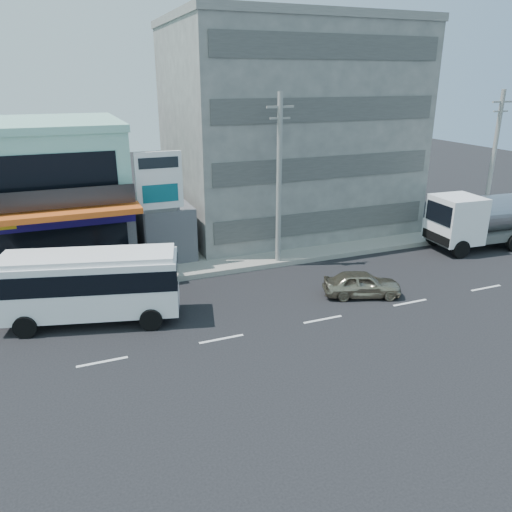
% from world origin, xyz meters
% --- Properties ---
extents(ground, '(120.00, 120.00, 0.00)m').
position_xyz_m(ground, '(0.00, 0.00, 0.00)').
color(ground, black).
rests_on(ground, ground).
extents(sidewalk, '(70.00, 5.00, 0.30)m').
position_xyz_m(sidewalk, '(5.00, 9.50, 0.15)').
color(sidewalk, gray).
rests_on(sidewalk, ground).
extents(shop_building, '(12.40, 11.70, 8.00)m').
position_xyz_m(shop_building, '(-8.00, 13.95, 4.00)').
color(shop_building, '#444449').
rests_on(shop_building, ground).
extents(concrete_building, '(16.00, 12.00, 14.00)m').
position_xyz_m(concrete_building, '(10.00, 15.00, 7.00)').
color(concrete_building, gray).
rests_on(concrete_building, ground).
extents(gap_structure, '(3.00, 6.00, 3.50)m').
position_xyz_m(gap_structure, '(0.00, 12.00, 1.75)').
color(gap_structure, '#444449').
rests_on(gap_structure, ground).
extents(satellite_dish, '(1.50, 1.50, 0.15)m').
position_xyz_m(satellite_dish, '(0.00, 11.00, 3.58)').
color(satellite_dish, slate).
rests_on(satellite_dish, gap_structure).
extents(billboard, '(2.60, 0.18, 6.90)m').
position_xyz_m(billboard, '(-0.50, 9.20, 4.93)').
color(billboard, gray).
rests_on(billboard, ground).
extents(utility_pole_near, '(1.60, 0.30, 10.00)m').
position_xyz_m(utility_pole_near, '(6.00, 7.40, 5.15)').
color(utility_pole_near, '#999993').
rests_on(utility_pole_near, ground).
extents(utility_pole_far, '(1.60, 0.30, 10.00)m').
position_xyz_m(utility_pole_far, '(22.00, 7.40, 5.15)').
color(utility_pole_far, '#999993').
rests_on(utility_pole_far, ground).
extents(minibus, '(8.27, 4.40, 3.30)m').
position_xyz_m(minibus, '(-4.94, 3.85, 1.97)').
color(minibus, white).
rests_on(minibus, ground).
extents(sedan, '(4.26, 2.85, 1.35)m').
position_xyz_m(sedan, '(8.17, 1.63, 0.67)').
color(sedan, tan).
rests_on(sedan, ground).
extents(tanker_truck, '(9.31, 3.46, 3.61)m').
position_xyz_m(tanker_truck, '(20.52, 5.42, 1.94)').
color(tanker_truck, white).
rests_on(tanker_truck, ground).
extents(motorcycle_rider, '(1.92, 0.88, 2.37)m').
position_xyz_m(motorcycle_rider, '(-4.00, 6.12, 0.78)').
color(motorcycle_rider, '#5C0D1C').
rests_on(motorcycle_rider, ground).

